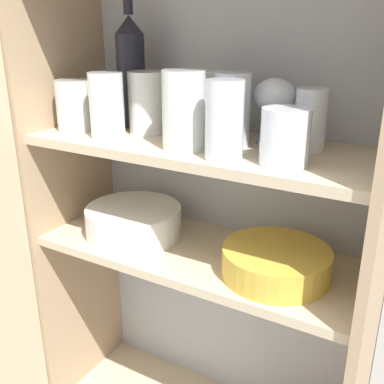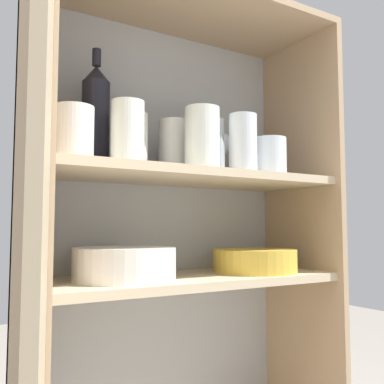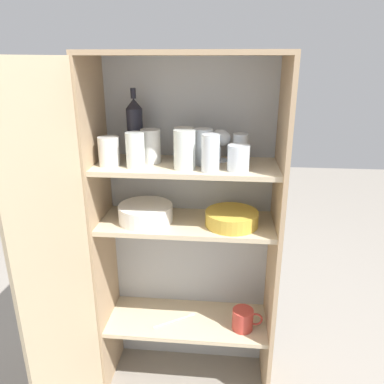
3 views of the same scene
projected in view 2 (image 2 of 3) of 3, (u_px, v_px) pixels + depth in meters
The scene contains 19 objects.
cupboard_back_panel at pixel (160, 303), 1.20m from camera, with size 0.76×0.02×1.49m, color #B2B7BC.
cupboard_side_left at pixel (26, 331), 0.88m from camera, with size 0.02×0.32×1.49m, color tan.
cupboard_side_right at pixel (301, 300), 1.26m from camera, with size 0.02×0.32×1.49m, color tan.
cupboard_top_panel at pixel (189, 10), 1.13m from camera, with size 0.76×0.32×0.02m, color tan.
shelf_board_middle at pixel (188, 280), 1.08m from camera, with size 0.72×0.28×0.02m, color beige.
shelf_board_upper at pixel (188, 177), 1.10m from camera, with size 0.72×0.28×0.02m, color beige.
tumbler_glass_0 at pixel (175, 148), 1.14m from camera, with size 0.08×0.08×0.14m.
tumbler_glass_1 at pixel (203, 139), 1.05m from camera, with size 0.08×0.08×0.15m.
tumbler_glass_2 at pixel (243, 143), 1.08m from camera, with size 0.07×0.07×0.14m.
tumbler_glass_3 at pixel (127, 133), 0.95m from camera, with size 0.07×0.07×0.14m.
tumbler_glass_4 at pixel (270, 157), 1.15m from camera, with size 0.08×0.08×0.10m.
tumbler_glass_5 at pixel (245, 159), 1.25m from camera, with size 0.06×0.06×0.12m.
tumbler_glass_6 at pixel (74, 134), 0.91m from camera, with size 0.08×0.08×0.11m.
tumbler_glass_7 at pixel (131, 142), 1.05m from camera, with size 0.08×0.08×0.13m.
tumbler_glass_8 at pixel (210, 148), 1.14m from camera, with size 0.07×0.07×0.14m.
wine_glass_0 at pixel (217, 146), 1.23m from camera, with size 0.08×0.08×0.13m.
wine_bottle at pixel (96, 117), 1.05m from camera, with size 0.07×0.07×0.29m.
plate_stack_white at pixel (124, 264), 0.98m from camera, with size 0.23×0.23×0.07m.
mixing_bowl_large at pixel (255, 260), 1.16m from camera, with size 0.22×0.22×0.06m.
Camera 2 is at (-0.56, -0.80, 0.94)m, focal length 42.00 mm.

